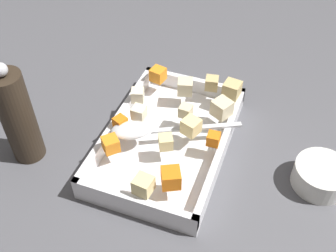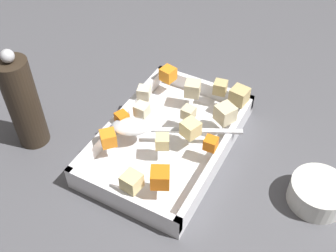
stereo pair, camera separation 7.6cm
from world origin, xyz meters
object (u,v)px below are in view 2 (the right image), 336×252
at_px(serving_spoon, 138,127).
at_px(pepper_mill, 23,103).
at_px(small_prep_bowl, 318,193).
at_px(baking_dish, 168,142).

xyz_separation_m(serving_spoon, pepper_mill, (0.08, -0.20, 0.04)).
bearing_deg(serving_spoon, small_prep_bowl, -20.00).
bearing_deg(pepper_mill, baking_dish, 113.61).
height_order(baking_dish, small_prep_bowl, baking_dish).
xyz_separation_m(pepper_mill, small_prep_bowl, (-0.12, 0.54, -0.08)).
bearing_deg(baking_dish, small_prep_bowl, 91.91).
bearing_deg(pepper_mill, small_prep_bowl, 102.40).
bearing_deg(baking_dish, pepper_mill, -66.39).
bearing_deg(pepper_mill, serving_spoon, 112.05).
relative_size(pepper_mill, small_prep_bowl, 2.16).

